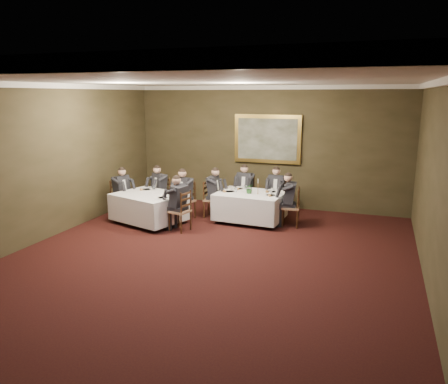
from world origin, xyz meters
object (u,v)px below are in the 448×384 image
Objects in this scene: diner_main_backleft at (245,194)px; chair_main_backright at (277,205)px; chair_main_endleft at (212,207)px; diner_sec_endright at (180,210)px; diner_main_backright at (277,197)px; diner_main_endright at (291,206)px; table_second at (149,206)px; candlestick at (258,188)px; diner_sec_backleft at (160,195)px; chair_sec_backright at (185,208)px; diner_main_endleft at (213,199)px; chair_sec_backleft at (161,203)px; chair_main_endright at (291,215)px; chair_sec_endright at (180,219)px; chair_main_backleft at (245,202)px; centerpiece at (250,188)px; chair_sec_endleft at (121,206)px; table_main at (250,205)px; diner_sec_backright at (185,200)px; painting at (267,139)px; diner_sec_endleft at (121,198)px.

diner_main_backleft is 0.95m from chair_main_backright.
diner_sec_endright is (-0.30, -1.39, 0.23)m from chair_main_endleft.
diner_main_backright and diner_main_endright have the same top height.
table_second is 4.94× the size of candlestick.
diner_main_backright is 1.02m from candlestick.
candlestick is at bearing -152.48° from diner_sec_backleft.
chair_main_endleft is at bearing -131.23° from chair_sec_backright.
chair_sec_backleft is (-1.51, -0.10, -0.23)m from diner_main_endleft.
chair_sec_endright is at bearing 109.96° from chair_main_endright.
chair_main_endleft is 2.44× the size of candlestick.
table_second is 1.07m from diner_sec_endright.
chair_sec_backleft is at bearing 28.37° from chair_main_backleft.
chair_sec_endleft is at bearing -169.52° from centerpiece.
diner_main_backleft is 1.00× the size of diner_main_endleft.
diner_sec_endright reaches higher than centerpiece.
chair_sec_backleft is at bearing 0.75° from chair_sec_backright.
table_main is 1.74m from diner_sec_backright.
painting is at bearing -12.17° from diner_sec_endright.
table_main is 0.45m from centerpiece.
diner_main_endleft is 1.00× the size of diner_main_endright.
chair_sec_endleft is at bearing 64.81° from chair_sec_backleft.
table_main is 1.78× the size of chair_main_endleft.
chair_sec_endright is at bearing -135.55° from table_main.
chair_sec_backright is 0.51× the size of painting.
candlestick reaches higher than chair_sec_backright.
table_second is 0.98m from diner_sec_backright.
diner_main_endright is at bearing 112.76° from chair_sec_endleft.
diner_sec_endright is (-0.31, -1.40, 0.00)m from diner_main_endleft.
painting is (0.41, 0.78, 1.48)m from diner_main_backleft.
chair_main_endleft is 0.51× the size of painting.
centerpiece is at bearing -153.41° from diner_sec_backright.
chair_main_backleft is 0.74× the size of diner_main_endleft.
diner_main_endleft is 1.00× the size of diner_sec_endright.
chair_main_endleft is 1.00× the size of chair_sec_endright.
diner_sec_backright is 1.00× the size of diner_sec_endleft.
diner_sec_backleft is 1.35× the size of chair_sec_backright.
diner_main_backleft is 1.00× the size of diner_main_endright.
diner_main_endright is at bearing -156.74° from chair_sec_backright.
chair_main_backleft is at bearing 139.21° from diner_main_endleft.
diner_sec_backright is 1.35× the size of chair_sec_endright.
chair_sec_endright is at bearing -14.46° from chair_main_endleft.
table_main is 2.59m from chair_sec_backleft.
chair_main_backright and chair_sec_endright have the same top height.
table_second is at bearing 128.16° from diner_sec_backleft.
diner_main_backright is 0.69× the size of painting.
chair_main_backright is at bearing 32.81° from table_second.
diner_sec_endleft is (-2.36, -0.76, 0.00)m from diner_main_endleft.
diner_main_backright and diner_sec_backright have the same top height.
diner_main_endleft is (-1.57, -0.79, 0.00)m from diner_main_backright.
diner_main_backright is (0.92, -0.05, 0.00)m from diner_main_backleft.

